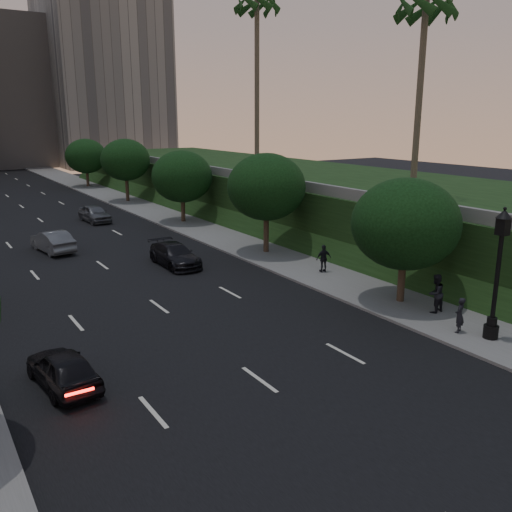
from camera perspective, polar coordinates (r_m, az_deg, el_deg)
ground at (r=16.23m, az=10.64°, el=-19.59°), size 160.00×160.00×0.00m
road_surface at (r=41.69m, az=-18.74°, el=1.23°), size 16.00×140.00×0.02m
sidewalk_right at (r=45.13m, az=-6.07°, el=2.98°), size 4.50×140.00×0.15m
embankment at (r=49.53m, az=7.24°, el=6.23°), size 18.00×90.00×4.00m
parapet_wall at (r=44.30m, az=-1.24°, el=8.44°), size 0.35×90.00×0.70m
office_block_right at (r=111.12m, az=-15.90°, el=18.62°), size 20.00×22.00×36.00m
tree_right_a at (r=26.94m, az=15.45°, el=3.26°), size 5.20×5.20×6.24m
tree_right_b at (r=35.88m, az=1.10°, el=7.27°), size 5.20×5.20×6.74m
tree_right_c at (r=47.22m, az=-7.80°, el=8.29°), size 5.20×5.20×6.24m
tree_right_d at (r=60.11m, az=-13.58°, el=9.80°), size 5.20×5.20×6.74m
tree_right_e at (r=74.43m, az=-17.47°, el=10.00°), size 5.20×5.20×6.24m
palm_mid at (r=36.39m, az=17.46°, el=23.84°), size 3.20×3.20×13.00m
palm_far at (r=47.86m, az=0.10°, el=24.87°), size 3.20×3.20×15.50m
street_lamp at (r=23.83m, az=24.01°, el=-2.36°), size 0.64×0.64×5.62m
sedan_near_left at (r=20.01m, az=-19.65°, el=-11.09°), size 2.01×4.10×1.35m
sedan_mid_left at (r=39.53m, az=-20.64°, el=1.46°), size 2.21×4.71×1.49m
sedan_near_right at (r=33.94m, az=-8.55°, el=0.11°), size 1.93×4.75×1.38m
sedan_far_right at (r=49.70m, az=-16.63°, el=4.31°), size 2.10×4.51×1.49m
pedestrian_a at (r=24.48m, az=20.64°, el=-5.84°), size 0.66×0.56×1.53m
pedestrian_b at (r=26.50m, az=18.37°, el=-3.75°), size 0.94×0.75×1.84m
pedestrian_c at (r=31.93m, az=7.14°, el=-0.25°), size 1.01×0.56×1.62m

